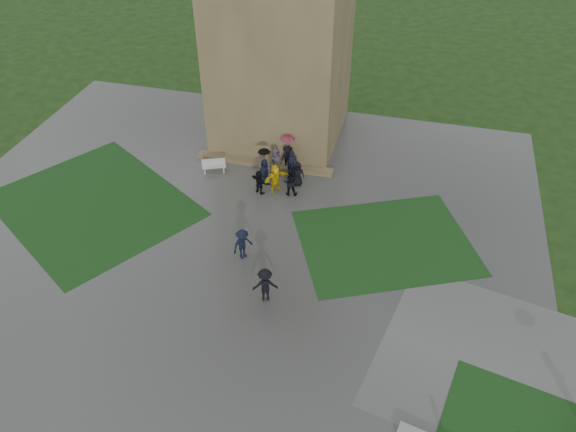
% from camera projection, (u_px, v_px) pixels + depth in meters
% --- Properties ---
extents(ground, '(120.00, 120.00, 0.00)m').
position_uv_depth(ground, '(204.00, 278.00, 28.25)').
color(ground, black).
extents(plaza, '(34.00, 34.00, 0.02)m').
position_uv_depth(plaza, '(218.00, 252.00, 29.75)').
color(plaza, '#3B3B39').
rests_on(plaza, ground).
extents(lawn_inset_left, '(14.10, 13.46, 0.01)m').
position_uv_depth(lawn_inset_left, '(93.00, 205.00, 32.92)').
color(lawn_inset_left, '#123412').
rests_on(lawn_inset_left, plaza).
extents(lawn_inset_right, '(11.12, 10.15, 0.01)m').
position_uv_depth(lawn_inset_right, '(385.00, 242.00, 30.34)').
color(lawn_inset_right, '#123412').
rests_on(lawn_inset_right, plaza).
extents(tower, '(8.00, 8.00, 18.00)m').
position_uv_depth(tower, '(281.00, 2.00, 33.91)').
color(tower, brown).
rests_on(tower, ground).
extents(tower_plinth, '(9.00, 0.80, 0.22)m').
position_uv_depth(tower_plinth, '(264.00, 163.00, 36.16)').
color(tower_plinth, brown).
rests_on(tower_plinth, plaza).
extents(bench, '(1.55, 1.01, 0.86)m').
position_uv_depth(bench, '(214.00, 166.00, 35.35)').
color(bench, beige).
rests_on(bench, plaza).
extents(visitor_cluster, '(3.24, 4.05, 2.61)m').
position_uv_depth(visitor_cluster, '(277.00, 168.00, 33.80)').
color(visitor_cluster, black).
rests_on(visitor_cluster, plaza).
extents(pedestrian_mid, '(1.17, 1.29, 1.80)m').
position_uv_depth(pedestrian_mid, '(243.00, 244.00, 28.87)').
color(pedestrian_mid, black).
rests_on(pedestrian_mid, plaza).
extents(pedestrian_near, '(1.36, 0.99, 1.89)m').
position_uv_depth(pedestrian_near, '(265.00, 285.00, 26.55)').
color(pedestrian_near, black).
rests_on(pedestrian_near, plaza).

